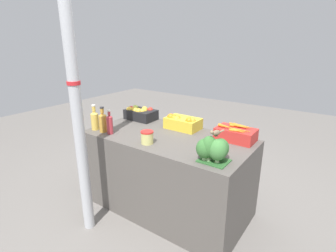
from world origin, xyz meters
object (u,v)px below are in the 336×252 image
Objects in this scene: pickle_jar at (147,137)px; sparrow_bird at (216,133)px; juice_bottle_golden at (95,120)px; juice_bottle_amber at (103,122)px; support_pole at (75,93)px; carrot_crate at (236,134)px; orange_crate at (182,122)px; juice_bottle_ruby at (110,124)px; broccoli_pile at (213,149)px; apple_crate at (140,113)px.

pickle_jar is 0.67m from sparrow_bird.
juice_bottle_golden is 1.02× the size of juice_bottle_amber.
support_pole is at bearing -133.11° from pickle_jar.
juice_bottle_golden is (-1.29, -0.54, 0.04)m from carrot_crate.
juice_bottle_ruby reaches higher than orange_crate.
juice_bottle_amber is 2.00× the size of sparrow_bird.
sparrow_bird is at bearing 22.34° from support_pole.
carrot_crate is 1.20m from juice_bottle_ruby.
juice_bottle_golden is 0.68m from pickle_jar.
juice_bottle_golden is at bearing -157.12° from carrot_crate.
carrot_crate is 1.45× the size of broccoli_pile.
orange_crate is 3.04× the size of pickle_jar.
juice_bottle_golden is at bearing -180.00° from juice_bottle_amber.
juice_bottle_ruby is (-1.07, -0.54, 0.04)m from carrot_crate.
broccoli_pile is at bearing 0.17° from pickle_jar.
juice_bottle_golden is 1.33m from sparrow_bird.
carrot_crate is 1.33× the size of juice_bottle_golden.
support_pole reaches higher than apple_crate.
apple_crate is 0.54m from juice_bottle_amber.
apple_crate is at bearing -89.06° from sparrow_bird.
support_pole is 7.30× the size of apple_crate.
carrot_crate is 1.40m from juice_bottle_golden.
juice_bottle_amber reaches higher than broccoli_pile.
apple_crate is 0.56m from juice_bottle_golden.
support_pole reaches higher than juice_bottle_golden.
broccoli_pile is at bearing -19.23° from sparrow_bird.
support_pole reaches higher than sparrow_bird.
support_pole is at bearing -114.31° from orange_crate.
sparrow_bird is at bearing -23.26° from apple_crate.
apple_crate is 0.75m from pickle_jar.
orange_crate is 1.00× the size of carrot_crate.
support_pole is 10.60× the size of broccoli_pile.
apple_crate is 1.35× the size of juice_bottle_amber.
carrot_crate is at bearing 24.99° from juice_bottle_amber.
pickle_jar is at bearing -179.83° from broccoli_pile.
apple_crate is at bearing -179.75° from carrot_crate.
juice_bottle_amber is at bearing 0.00° from juice_bottle_golden.
juice_bottle_amber is 1.06× the size of juice_bottle_ruby.
orange_crate is 1.33× the size of juice_bottle_golden.
orange_crate reaches higher than apple_crate.
carrot_crate is (1.16, 0.01, -0.01)m from apple_crate.
pickle_jar is at bearing 46.89° from support_pole.
broccoli_pile is (1.03, 0.42, -0.37)m from support_pole.
orange_crate is 0.52m from pickle_jar.
orange_crate reaches higher than pickle_jar.
carrot_crate is (1.00, 0.94, -0.41)m from support_pole.
sparrow_bird is (1.03, 0.43, -0.25)m from support_pole.
juice_bottle_ruby is (0.22, -0.00, -0.00)m from juice_bottle_golden.
orange_crate is at bearing 47.47° from juice_bottle_ruby.
sparrow_bird is (0.03, -0.52, 0.17)m from carrot_crate.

